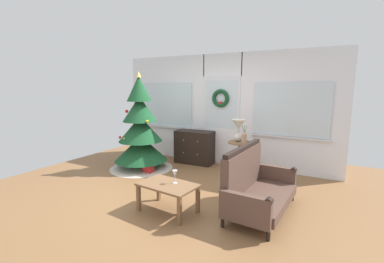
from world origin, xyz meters
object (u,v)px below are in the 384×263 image
settee_sofa (255,186)px  flower_vase (244,137)px  dresser_cabinet (194,147)px  table_lamp (238,127)px  gift_box (148,169)px  christmas_tree (140,134)px  coffee_table (168,188)px  side_table (240,152)px  wine_glass (175,174)px

settee_sofa → flower_vase: flower_vase is taller
settee_sofa → flower_vase: (-0.58, 1.27, 0.47)m
dresser_cabinet → table_lamp: (1.22, -0.42, 0.62)m
settee_sofa → gift_box: bearing=165.6°
dresser_cabinet → flower_vase: flower_vase is taller
dresser_cabinet → gift_box: (-0.49, -1.15, -0.30)m
christmas_tree → coffee_table: (1.71, -1.48, -0.42)m
table_lamp → coffee_table: size_ratio=0.49×
christmas_tree → coffee_table: 2.31m
flower_vase → coffee_table: bearing=-105.4°
settee_sofa → side_table: bearing=117.2°
flower_vase → wine_glass: flower_vase is taller
dresser_cabinet → side_table: (1.28, -0.46, 0.12)m
side_table → christmas_tree: bearing=-167.5°
settee_sofa → wine_glass: (-1.03, -0.56, 0.19)m
dresser_cabinet → flower_vase: size_ratio=2.62×
wine_glass → gift_box: 1.91m
christmas_tree → coffee_table: bearing=-40.9°
table_lamp → dresser_cabinet: bearing=161.1°
christmas_tree → wine_glass: bearing=-38.2°
side_table → flower_vase: size_ratio=2.08×
dresser_cabinet → flower_vase: 1.54m
wine_glass → christmas_tree: bearing=141.8°
christmas_tree → gift_box: bearing=-31.2°
table_lamp → wine_glass: 1.99m
flower_vase → coffee_table: (-0.52, -1.90, -0.49)m
christmas_tree → side_table: (2.14, 0.47, -0.27)m
christmas_tree → flower_vase: size_ratio=6.08×
settee_sofa → table_lamp: table_lamp is taller
side_table → coffee_table: 2.01m
settee_sofa → coffee_table: (-1.10, -0.63, -0.02)m
christmas_tree → settee_sofa: (2.82, -0.85, -0.40)m
dresser_cabinet → settee_sofa: bearing=-42.3°
flower_vase → table_lamp: bearing=148.0°
dresser_cabinet → wine_glass: bearing=-68.3°
wine_glass → table_lamp: bearing=81.5°
table_lamp → flower_vase: 0.25m
table_lamp → coffee_table: 2.13m
side_table → wine_glass: (-0.35, -1.88, 0.05)m
settee_sofa → gift_box: settee_sofa is taller
christmas_tree → gift_box: christmas_tree is taller
table_lamp → gift_box: (-1.71, -0.74, -0.92)m
christmas_tree → table_lamp: size_ratio=4.83×
gift_box → flower_vase: bearing=18.8°
coffee_table → gift_box: size_ratio=4.74×
christmas_tree → table_lamp: bearing=13.9°
christmas_tree → gift_box: 0.81m
flower_vase → gift_box: bearing=-161.2°
christmas_tree → coffee_table: size_ratio=2.39×
dresser_cabinet → table_lamp: 1.43m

